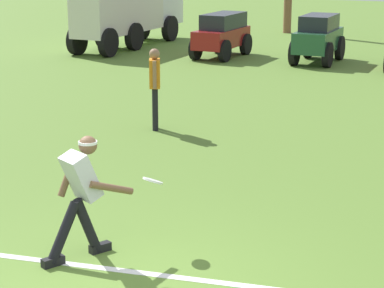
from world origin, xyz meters
TOP-DOWN VIEW (x-y plane):
  - field_line_paint at (0.00, 0.69)m, footprint 21.26×2.51m
  - frisbee_thrower at (-0.78, 0.84)m, footprint 0.77×0.92m
  - frisbee_in_flight at (-0.20, 1.49)m, footprint 0.33×0.32m
  - teammate_near_sideline at (-2.56, 6.59)m, footprint 0.32×0.48m
  - parked_car_slot_a at (-4.57, 15.78)m, footprint 1.30×2.46m
  - parked_car_slot_b at (-1.56, 15.85)m, footprint 1.20×2.37m
  - box_truck at (-8.29, 16.66)m, footprint 1.64×5.95m

SIDE VIEW (x-z plane):
  - field_line_paint at x=0.00m, z-range 0.00..0.01m
  - parked_car_slot_a at x=-4.57m, z-range 0.05..1.39m
  - parked_car_slot_b at x=-1.56m, z-range 0.04..1.44m
  - frisbee_in_flight at x=-0.20m, z-range 0.74..0.85m
  - frisbee_thrower at x=-0.78m, z-range 0.09..1.51m
  - teammate_near_sideline at x=-2.56m, z-range 0.16..1.72m
  - box_truck at x=-8.29m, z-range 0.13..2.33m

